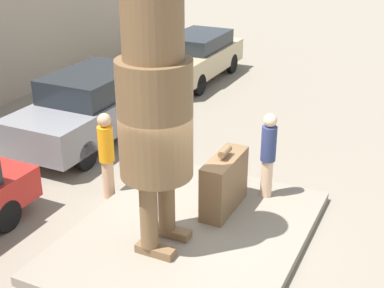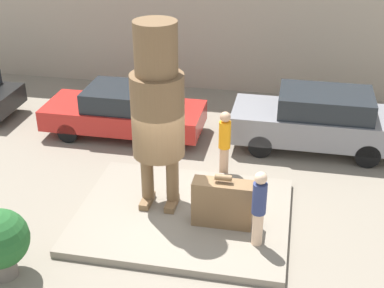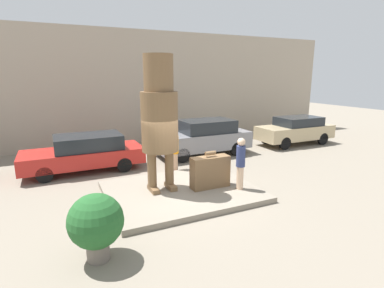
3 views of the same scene
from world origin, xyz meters
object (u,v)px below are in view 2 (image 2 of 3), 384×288
statue_figure (157,104)px  tourist (259,206)px  parked_car_grey (317,119)px  parked_car_red (126,110)px  worker_hivis (225,141)px  giant_suitcase (223,203)px

statue_figure → tourist: 3.05m
statue_figure → parked_car_grey: 5.57m
parked_car_red → worker_hivis: (3.22, -1.84, 0.21)m
statue_figure → giant_suitcase: size_ratio=3.28×
tourist → parked_car_red: size_ratio=0.37×
parked_car_red → giant_suitcase: bearing=129.8°
parked_car_red → parked_car_grey: size_ratio=1.02×
statue_figure → parked_car_red: 4.60m
parked_car_red → worker_hivis: 3.71m
tourist → parked_car_red: 6.47m
parked_car_grey → parked_car_red: bearing=2.0°
worker_hivis → parked_car_grey: bearing=40.9°
giant_suitcase → parked_car_red: 5.50m
statue_figure → parked_car_red: (-1.98, 3.68, -1.92)m
giant_suitcase → worker_hivis: (-0.31, 2.39, 0.28)m
tourist → parked_car_red: tourist is taller
parked_car_red → parked_car_grey: (5.56, 0.19, 0.12)m
tourist → parked_car_grey: size_ratio=0.37×
parked_car_grey → giant_suitcase: bearing=65.3°
statue_figure → giant_suitcase: 2.58m
tourist → worker_hivis: tourist is taller
tourist → parked_car_red: (-4.34, 4.79, -0.34)m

